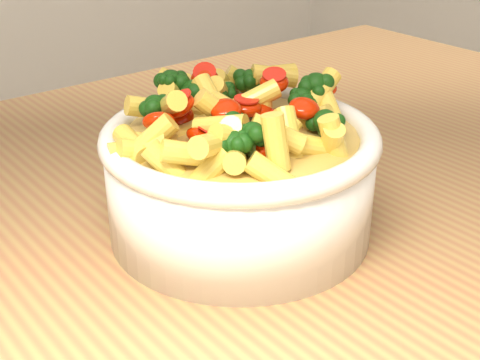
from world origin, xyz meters
TOP-DOWN VIEW (x-y plane):
  - table at (0.00, 0.00)m, footprint 1.20×0.80m
  - serving_bowl at (-0.06, -0.06)m, footprint 0.23×0.23m
  - pasta_salad at (-0.06, -0.06)m, footprint 0.18×0.18m

SIDE VIEW (x-z plane):
  - table at x=0.00m, z-range 0.35..1.25m
  - serving_bowl at x=-0.06m, z-range 0.90..1.00m
  - pasta_salad at x=-0.06m, z-range 0.99..1.03m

